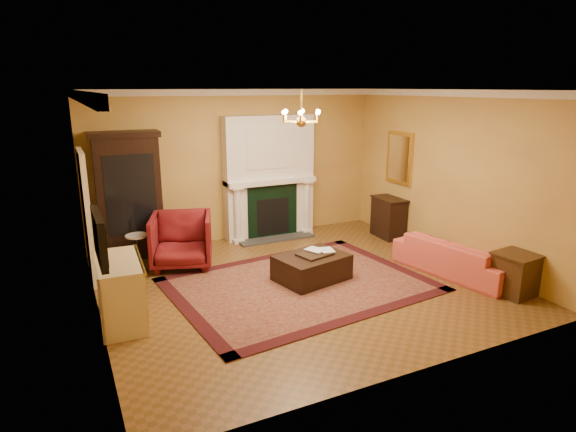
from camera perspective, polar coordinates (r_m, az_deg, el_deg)
floor at (r=7.79m, az=1.45°, el=-8.04°), size 6.00×5.50×0.02m
ceiling at (r=7.16m, az=1.62°, el=14.78°), size 6.00×5.50×0.02m
wall_back at (r=9.82m, az=-5.90°, el=5.94°), size 6.00×0.02×3.00m
wall_front at (r=5.11m, az=15.84°, el=-3.12°), size 6.00×0.02×3.00m
wall_left at (r=6.55m, az=-22.58°, el=0.25°), size 0.02×5.50×3.00m
wall_right at (r=9.08m, az=18.72°, el=4.48°), size 0.02×5.50×3.00m
fireplace at (r=9.92m, az=-2.21°, el=4.31°), size 1.90×0.70×2.50m
crown_molding at (r=8.02m, az=-1.62°, el=14.32°), size 6.00×5.50×0.12m
doorway at (r=8.31m, az=-22.67°, el=-0.04°), size 0.08×1.05×2.10m
tv_panel at (r=6.02m, az=-21.45°, el=-2.38°), size 0.09×0.95×0.58m
gilt_mirror at (r=10.06m, az=13.07°, el=6.72°), size 0.06×0.76×1.05m
chandelier at (r=7.17m, az=1.59°, el=11.57°), size 0.63×0.55×0.53m
oriental_rug at (r=7.72m, az=1.40°, el=-8.11°), size 4.16×3.29×0.02m
china_cabinet at (r=9.13m, az=-18.29°, el=1.99°), size 1.12×0.55×2.20m
wingback_armchair at (r=8.54m, az=-12.52°, el=-2.52°), size 1.24×1.20×1.03m
pedestal_table at (r=8.45m, az=-17.35°, el=-3.96°), size 0.37×0.37×0.67m
commode at (r=6.80m, az=-19.24°, el=-8.43°), size 0.61×1.18×0.86m
coral_sofa at (r=8.51m, az=19.26°, el=-3.92°), size 0.97×2.12×0.80m
end_table at (r=8.04m, az=25.30°, el=-6.36°), size 0.59×0.59×0.62m
console_table at (r=10.21m, az=11.80°, el=-0.26°), size 0.46×0.75×0.81m
leather_ottoman at (r=7.83m, az=2.82°, el=-6.09°), size 1.24×1.01×0.41m
ottoman_tray at (r=7.76m, az=3.15°, el=-4.56°), size 0.59×0.51×0.03m
book_a at (r=7.74m, az=2.74°, el=-3.31°), size 0.21×0.12×0.30m
book_b at (r=7.81m, az=3.94°, el=-3.22°), size 0.21×0.06×0.28m
topiary_left at (r=9.56m, az=-6.32°, el=5.42°), size 0.15×0.15×0.41m
topiary_right at (r=10.15m, az=1.68°, el=6.00°), size 0.15×0.15×0.39m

